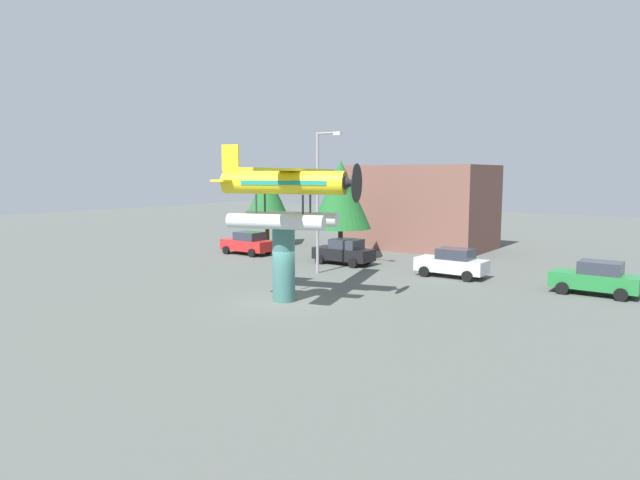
% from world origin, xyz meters
% --- Properties ---
extents(ground_plane, '(140.00, 140.00, 0.00)m').
position_xyz_m(ground_plane, '(0.00, 0.00, 0.00)').
color(ground_plane, '#515651').
extents(display_pedestal, '(1.10, 1.10, 3.63)m').
position_xyz_m(display_pedestal, '(0.00, 0.00, 1.81)').
color(display_pedestal, '#386B66').
rests_on(display_pedestal, ground).
extents(floatplane_monument, '(7.19, 10.27, 4.00)m').
position_xyz_m(floatplane_monument, '(0.12, 0.04, 5.30)').
color(floatplane_monument, silver).
rests_on(floatplane_monument, display_pedestal).
extents(car_near_red, '(4.20, 2.02, 1.76)m').
position_xyz_m(car_near_red, '(-12.43, 10.54, 0.88)').
color(car_near_red, red).
rests_on(car_near_red, ground).
extents(car_mid_black, '(4.20, 2.02, 1.76)m').
position_xyz_m(car_mid_black, '(-3.75, 10.96, 0.88)').
color(car_mid_black, black).
rests_on(car_mid_black, ground).
extents(car_far_silver, '(4.20, 2.02, 1.76)m').
position_xyz_m(car_far_silver, '(4.15, 10.85, 0.88)').
color(car_far_silver, silver).
rests_on(car_far_silver, ground).
extents(car_distant_green, '(4.20, 2.02, 1.76)m').
position_xyz_m(car_distant_green, '(12.08, 10.53, 0.88)').
color(car_distant_green, '#237A38').
rests_on(car_distant_green, ground).
extents(streetlight_primary, '(1.84, 0.28, 8.73)m').
position_xyz_m(streetlight_primary, '(-3.06, 7.19, 5.01)').
color(streetlight_primary, gray).
rests_on(streetlight_primary, ground).
extents(storefront_building, '(10.97, 7.30, 6.88)m').
position_xyz_m(storefront_building, '(-3.29, 22.00, 3.44)').
color(storefront_building, brown).
rests_on(storefront_building, ground).
extents(tree_west, '(4.51, 4.51, 6.61)m').
position_xyz_m(tree_west, '(-15.11, 15.89, 4.09)').
color(tree_west, brown).
rests_on(tree_west, ground).
extents(tree_east, '(4.46, 4.46, 7.18)m').
position_xyz_m(tree_east, '(-5.49, 13.09, 4.69)').
color(tree_east, brown).
rests_on(tree_east, ground).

